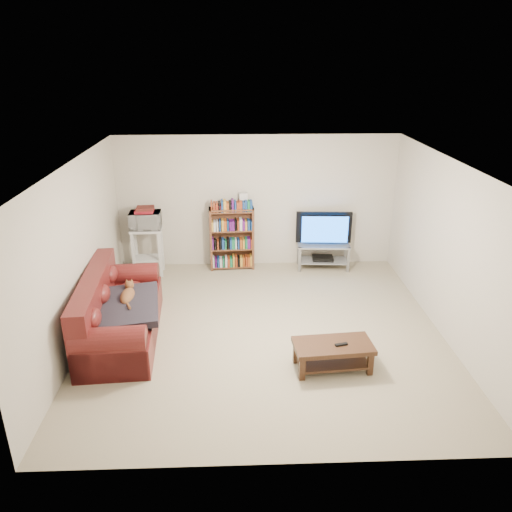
{
  "coord_description": "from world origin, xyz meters",
  "views": [
    {
      "loc": [
        -0.36,
        -6.2,
        3.68
      ],
      "look_at": [
        -0.1,
        0.4,
        1.0
      ],
      "focal_mm": 35.0,
      "sensor_mm": 36.0,
      "label": 1
    }
  ],
  "objects_px": {
    "tv_stand": "(323,252)",
    "coffee_table": "(333,351)",
    "bookshelf": "(232,238)",
    "sofa": "(115,316)"
  },
  "relations": [
    {
      "from": "tv_stand",
      "to": "coffee_table",
      "type": "bearing_deg",
      "value": -93.67
    },
    {
      "from": "bookshelf",
      "to": "tv_stand",
      "type": "bearing_deg",
      "value": -5.56
    },
    {
      "from": "sofa",
      "to": "coffee_table",
      "type": "height_order",
      "value": "sofa"
    },
    {
      "from": "sofa",
      "to": "bookshelf",
      "type": "bearing_deg",
      "value": 52.15
    },
    {
      "from": "coffee_table",
      "to": "bookshelf",
      "type": "bearing_deg",
      "value": 106.61
    },
    {
      "from": "tv_stand",
      "to": "bookshelf",
      "type": "distance_m",
      "value": 1.69
    },
    {
      "from": "coffee_table",
      "to": "tv_stand",
      "type": "bearing_deg",
      "value": 78.03
    },
    {
      "from": "coffee_table",
      "to": "bookshelf",
      "type": "distance_m",
      "value": 3.49
    },
    {
      "from": "sofa",
      "to": "coffee_table",
      "type": "xyz_separation_m",
      "value": [
        2.87,
        -0.86,
        -0.08
      ]
    },
    {
      "from": "tv_stand",
      "to": "bookshelf",
      "type": "xyz_separation_m",
      "value": [
        -1.67,
        0.06,
        0.28
      ]
    }
  ]
}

